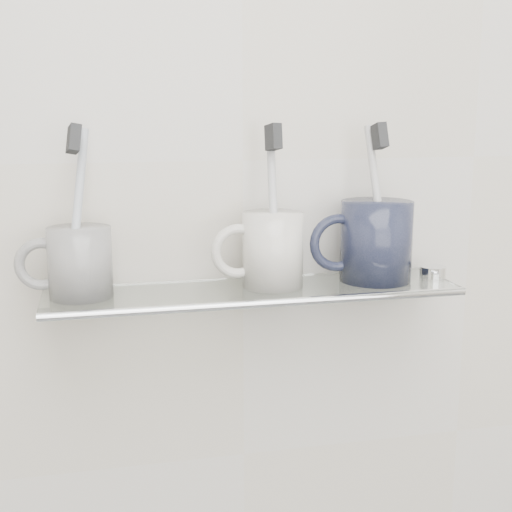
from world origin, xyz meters
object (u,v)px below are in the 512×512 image
object	(u,v)px
shelf_glass	(254,291)
mug_left	(80,262)
mug_center	(273,250)
mug_right	(376,241)

from	to	relation	value
shelf_glass	mug_left	size ratio (longest dim) A/B	6.13
mug_left	mug_center	bearing A→B (deg)	-9.73
shelf_glass	mug_right	size ratio (longest dim) A/B	4.94
mug_left	mug_right	xyz separation A→B (m)	(0.36, 0.00, 0.01)
mug_left	shelf_glass	bearing A→B (deg)	-11.14
shelf_glass	mug_right	distance (m)	0.17
shelf_glass	mug_center	distance (m)	0.06
shelf_glass	mug_left	bearing A→B (deg)	178.59
shelf_glass	mug_center	xyz separation A→B (m)	(0.03, 0.00, 0.05)
mug_center	shelf_glass	bearing A→B (deg)	-147.38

